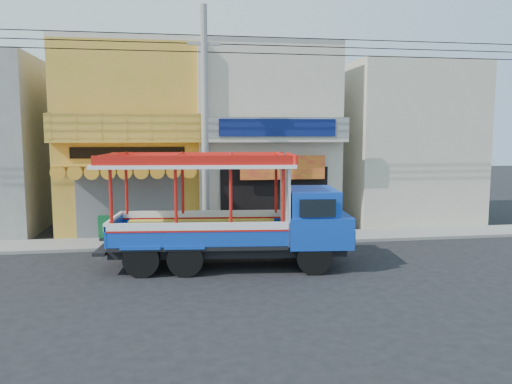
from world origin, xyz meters
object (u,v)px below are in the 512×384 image
utility_pole (209,114)px  potted_plant_b (318,224)px  green_sign (107,230)px  potted_plant_a (285,223)px  potted_plant_c (313,226)px  songthaew_truck (245,213)px

utility_pole → potted_plant_b: 6.25m
utility_pole → green_sign: utility_pole is taller
potted_plant_a → potted_plant_c: bearing=-43.0°
utility_pole → songthaew_truck: (0.94, -3.18, -3.26)m
potted_plant_b → potted_plant_c: size_ratio=1.27×
songthaew_truck → green_sign: 6.61m
potted_plant_a → potted_plant_b: (1.28, -0.54, 0.02)m
green_sign → potted_plant_a: 7.14m
songthaew_truck → potted_plant_b: size_ratio=7.52×
utility_pole → songthaew_truck: bearing=-73.5°
utility_pole → green_sign: bearing=165.3°
potted_plant_a → potted_plant_b: potted_plant_b is taller
utility_pole → songthaew_truck: size_ratio=3.46×
songthaew_truck → green_sign: size_ratio=8.07×
green_sign → potted_plant_a: size_ratio=0.97×
utility_pole → potted_plant_c: 6.23m
green_sign → potted_plant_b: bearing=-3.9°
utility_pole → green_sign: size_ratio=27.90×
potted_plant_c → potted_plant_b: bearing=59.4°
songthaew_truck → potted_plant_b: songthaew_truck is taller
utility_pole → potted_plant_c: utility_pole is taller
songthaew_truck → potted_plant_c: (3.33, 3.83, -1.23)m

